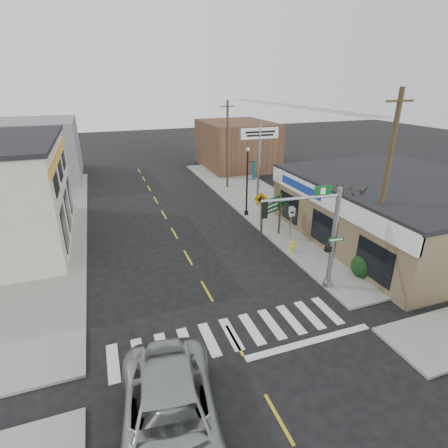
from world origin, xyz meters
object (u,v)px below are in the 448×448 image
object	(u,v)px
fire_hydrant	(293,246)
suv	(171,419)
traffic_signal_pole	(324,230)
utility_pole_near	(385,185)
lamp_post	(248,177)
dance_center_sign	(259,146)
utility_pole_far	(227,144)
bare_tree	(352,191)
guide_sign	(271,210)

from	to	relation	value
fire_hydrant	suv	bearing A→B (deg)	-135.29
traffic_signal_pole	utility_pole_near	distance (m)	4.37
suv	lamp_post	size ratio (longest dim) A/B	1.19
fire_hydrant	utility_pole_near	size ratio (longest dim) A/B	0.07
fire_hydrant	dance_center_sign	bearing A→B (deg)	79.43
dance_center_sign	utility_pole_far	size ratio (longest dim) A/B	0.82
utility_pole_near	dance_center_sign	bearing A→B (deg)	92.82
fire_hydrant	utility_pole_near	bearing A→B (deg)	-49.40
dance_center_sign	bare_tree	bearing A→B (deg)	-82.17
dance_center_sign	suv	bearing A→B (deg)	-119.95
lamp_post	utility_pole_near	world-z (taller)	utility_pole_near
dance_center_sign	utility_pole_near	xyz separation A→B (m)	(1.38, -12.51, -0.11)
lamp_post	utility_pole_near	bearing A→B (deg)	-64.44
dance_center_sign	fire_hydrant	bearing A→B (deg)	-98.83
suv	fire_hydrant	size ratio (longest dim) A/B	9.14
guide_sign	lamp_post	bearing A→B (deg)	64.30
guide_sign	bare_tree	world-z (taller)	bare_tree
fire_hydrant	lamp_post	size ratio (longest dim) A/B	0.13
guide_sign	utility_pole_near	bearing A→B (deg)	-88.26
suv	utility_pole_far	world-z (taller)	utility_pole_far
fire_hydrant	utility_pole_far	bearing A→B (deg)	85.64
guide_sign	utility_pole_far	size ratio (longest dim) A/B	0.35
utility_pole_far	traffic_signal_pole	bearing A→B (deg)	-99.59
lamp_post	utility_pole_near	distance (m)	11.31
guide_sign	utility_pole_far	distance (m)	12.60
suv	utility_pole_near	world-z (taller)	utility_pole_near
suv	utility_pole_far	distance (m)	27.52
suv	bare_tree	size ratio (longest dim) A/B	1.22
traffic_signal_pole	fire_hydrant	distance (m)	5.18
lamp_post	utility_pole_far	size ratio (longest dim) A/B	0.64
dance_center_sign	bare_tree	size ratio (longest dim) A/B	1.30
fire_hydrant	lamp_post	xyz separation A→B (m)	(-0.09, 7.14, 2.77)
fire_hydrant	utility_pole_far	world-z (taller)	utility_pole_far
fire_hydrant	utility_pole_far	xyz separation A→B (m)	(1.15, 15.12, 3.94)
guide_sign	suv	bearing A→B (deg)	-152.57
suv	dance_center_sign	bearing A→B (deg)	66.00
dance_center_sign	traffic_signal_pole	bearing A→B (deg)	-99.44
lamp_post	suv	bearing A→B (deg)	-110.89
bare_tree	traffic_signal_pole	bearing A→B (deg)	-143.73
traffic_signal_pole	dance_center_sign	bearing A→B (deg)	84.29
fire_hydrant	bare_tree	world-z (taller)	bare_tree
utility_pole_near	bare_tree	bearing A→B (deg)	93.72
traffic_signal_pole	guide_sign	xyz separation A→B (m)	(0.77, 6.97, -1.43)
fire_hydrant	lamp_post	distance (m)	7.66
traffic_signal_pole	guide_sign	world-z (taller)	traffic_signal_pole
lamp_post	dance_center_sign	bearing A→B (deg)	55.09
guide_sign	bare_tree	size ratio (longest dim) A/B	0.56
guide_sign	bare_tree	bearing A→B (deg)	-80.34
bare_tree	utility_pole_far	world-z (taller)	utility_pole_far
suv	utility_pole_near	bearing A→B (deg)	33.46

